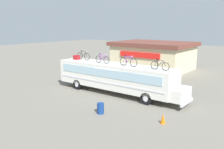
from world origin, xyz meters
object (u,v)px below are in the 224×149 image
object	(u,v)px
rooftop_bicycle_2	(102,59)
traffic_cone	(163,119)
bus	(116,77)
luggage_bag_1	(77,57)
rooftop_bicycle_3	(128,62)
rooftop_bicycle_1	(83,56)
trash_bin	(101,108)
rooftop_bicycle_4	(160,65)

from	to	relation	value
rooftop_bicycle_2	traffic_cone	world-z (taller)	rooftop_bicycle_2
bus	luggage_bag_1	world-z (taller)	luggage_bag_1
bus	rooftop_bicycle_3	xyz separation A→B (m)	(1.48, -0.15, 1.53)
rooftop_bicycle_1	rooftop_bicycle_2	size ratio (longest dim) A/B	1.05
trash_bin	bus	bearing A→B (deg)	115.09
rooftop_bicycle_1	trash_bin	distance (m)	8.86
bus	luggage_bag_1	bearing A→B (deg)	179.58
rooftop_bicycle_4	traffic_cone	bearing A→B (deg)	-59.00
bus	rooftop_bicycle_4	distance (m)	4.73
bus	rooftop_bicycle_1	distance (m)	4.64
rooftop_bicycle_1	rooftop_bicycle_3	size ratio (longest dim) A/B	0.97
rooftop_bicycle_3	rooftop_bicycle_4	world-z (taller)	rooftop_bicycle_3
bus	rooftop_bicycle_3	world-z (taller)	rooftop_bicycle_3
bus	trash_bin	xyz separation A→B (m)	(2.27, -4.84, -1.23)
rooftop_bicycle_2	rooftop_bicycle_3	size ratio (longest dim) A/B	0.92
bus	traffic_cone	world-z (taller)	bus
rooftop_bicycle_1	trash_bin	bearing A→B (deg)	-37.96
luggage_bag_1	rooftop_bicycle_2	bearing A→B (deg)	-4.14
rooftop_bicycle_2	luggage_bag_1	bearing A→B (deg)	175.86
rooftop_bicycle_2	trash_bin	xyz separation A→B (m)	(3.66, -4.62, -2.74)
traffic_cone	luggage_bag_1	bearing A→B (deg)	161.94
bus	rooftop_bicycle_4	size ratio (longest dim) A/B	8.00
bus	traffic_cone	size ratio (longest dim) A/B	19.17
rooftop_bicycle_1	rooftop_bicycle_3	bearing A→B (deg)	-4.75
rooftop_bicycle_2	trash_bin	bearing A→B (deg)	-51.63
rooftop_bicycle_3	traffic_cone	size ratio (longest dim) A/B	2.62
rooftop_bicycle_1	rooftop_bicycle_4	xyz separation A→B (m)	(8.85, -0.49, -0.03)
luggage_bag_1	rooftop_bicycle_1	bearing A→B (deg)	23.71
rooftop_bicycle_1	bus	bearing A→B (deg)	-4.37
rooftop_bicycle_2	rooftop_bicycle_4	xyz separation A→B (m)	(5.87, 0.07, -0.01)
traffic_cone	rooftop_bicycle_2	bearing A→B (deg)	156.18
rooftop_bicycle_4	rooftop_bicycle_3	bearing A→B (deg)	179.84
rooftop_bicycle_1	rooftop_bicycle_2	bearing A→B (deg)	-10.66
rooftop_bicycle_1	traffic_cone	xyz separation A→B (m)	(11.02, -4.11, -2.82)
rooftop_bicycle_1	luggage_bag_1	bearing A→B (deg)	-156.29
rooftop_bicycle_1	rooftop_bicycle_4	distance (m)	8.86
traffic_cone	trash_bin	bearing A→B (deg)	-166.31
rooftop_bicycle_3	bus	bearing A→B (deg)	174.12
trash_bin	rooftop_bicycle_2	bearing A→B (deg)	128.37
rooftop_bicycle_1	rooftop_bicycle_3	distance (m)	5.87
rooftop_bicycle_3	rooftop_bicycle_1	bearing A→B (deg)	175.25
rooftop_bicycle_1	trash_bin	size ratio (longest dim) A/B	2.18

